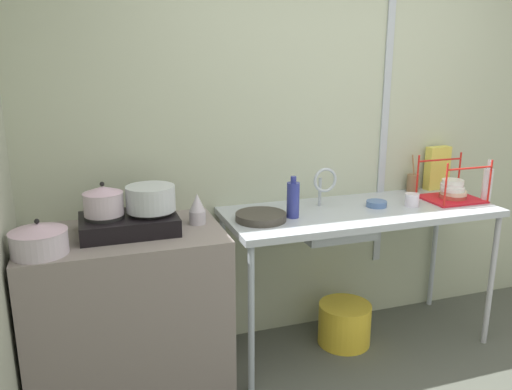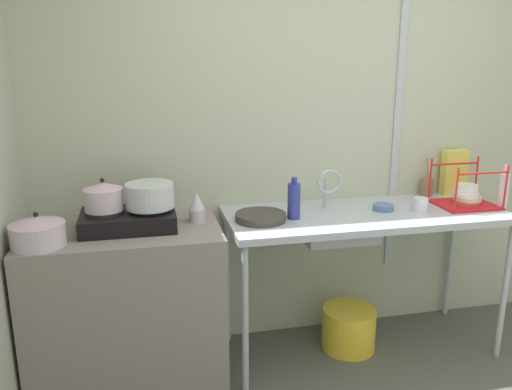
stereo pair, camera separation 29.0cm
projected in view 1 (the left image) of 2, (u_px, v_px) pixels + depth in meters
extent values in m
cube|color=#B3BCA1|center=(320.00, 128.00, 3.34)|extent=(4.49, 0.10, 2.72)
cube|color=#B0BAC4|center=(386.00, 105.00, 3.39)|extent=(0.05, 0.01, 2.18)
cube|color=gray|center=(128.00, 311.00, 2.82)|extent=(1.04, 0.65, 0.91)
cube|color=#B0BAC4|center=(361.00, 212.00, 3.15)|extent=(1.68, 0.65, 0.04)
cylinder|color=#A9B5C5|center=(251.00, 321.00, 2.76)|extent=(0.04, 0.04, 0.87)
cylinder|color=#B2B3BE|center=(491.00, 281.00, 3.26)|extent=(0.04, 0.04, 0.87)
cylinder|color=#B2BDC8|center=(223.00, 279.00, 3.28)|extent=(0.04, 0.04, 0.87)
cylinder|color=#ACB6C3|center=(434.00, 250.00, 3.78)|extent=(0.04, 0.04, 0.87)
cube|color=black|center=(129.00, 224.00, 2.71)|extent=(0.50, 0.34, 0.09)
cylinder|color=black|center=(105.00, 216.00, 2.65)|extent=(0.20, 0.20, 0.02)
cylinder|color=black|center=(151.00, 212.00, 2.73)|extent=(0.20, 0.20, 0.02)
cylinder|color=silver|center=(104.00, 204.00, 2.64)|extent=(0.20, 0.20, 0.12)
cone|color=silver|center=(102.00, 190.00, 2.62)|extent=(0.20, 0.20, 0.03)
sphere|color=black|center=(102.00, 184.00, 2.61)|extent=(0.02, 0.02, 0.02)
cylinder|color=silver|center=(151.00, 198.00, 2.71)|extent=(0.26, 0.26, 0.13)
cylinder|color=silver|center=(39.00, 243.00, 2.40)|extent=(0.26, 0.26, 0.11)
cone|color=silver|center=(37.00, 227.00, 2.38)|extent=(0.26, 0.26, 0.04)
sphere|color=black|center=(37.00, 221.00, 2.37)|extent=(0.02, 0.02, 0.02)
cylinder|color=silver|center=(198.00, 217.00, 2.86)|extent=(0.09, 0.09, 0.07)
cone|color=silver|center=(197.00, 202.00, 2.84)|extent=(0.09, 0.09, 0.10)
cube|color=#B0BAC4|center=(335.00, 225.00, 3.08)|extent=(0.43, 0.28, 0.15)
cylinder|color=#B0BAC4|center=(320.00, 192.00, 3.19)|extent=(0.02, 0.02, 0.18)
torus|color=#B0BAC4|center=(325.00, 180.00, 3.10)|extent=(0.15, 0.02, 0.15)
cylinder|color=#3B3730|center=(261.00, 217.00, 2.92)|extent=(0.29, 0.29, 0.04)
cylinder|color=red|center=(446.00, 186.00, 3.13)|extent=(0.01, 0.01, 0.28)
cylinder|color=red|center=(490.00, 182.00, 3.23)|extent=(0.01, 0.01, 0.28)
cylinder|color=red|center=(418.00, 176.00, 3.39)|extent=(0.01, 0.01, 0.28)
cylinder|color=red|center=(459.00, 173.00, 3.49)|extent=(0.01, 0.01, 0.28)
cylinder|color=red|center=(470.00, 168.00, 3.15)|extent=(0.33, 0.01, 0.01)
cylinder|color=red|center=(440.00, 160.00, 3.41)|extent=(0.33, 0.01, 0.01)
cube|color=red|center=(451.00, 199.00, 3.34)|extent=(0.35, 0.30, 0.01)
cylinder|color=#B64D3E|center=(453.00, 196.00, 3.34)|extent=(0.17, 0.17, 0.03)
cylinder|color=beige|center=(454.00, 193.00, 3.33)|extent=(0.16, 0.16, 0.03)
cylinder|color=white|center=(452.00, 189.00, 3.32)|extent=(0.15, 0.15, 0.03)
cylinder|color=white|center=(452.00, 185.00, 3.32)|extent=(0.14, 0.14, 0.03)
cylinder|color=white|center=(453.00, 182.00, 3.31)|extent=(0.14, 0.14, 0.03)
cylinder|color=silver|center=(412.00, 200.00, 3.20)|extent=(0.09, 0.09, 0.08)
cylinder|color=#4F6FA9|center=(376.00, 204.00, 3.19)|extent=(0.13, 0.13, 0.04)
cylinder|color=navy|center=(293.00, 200.00, 2.95)|extent=(0.07, 0.07, 0.21)
cylinder|color=navy|center=(293.00, 180.00, 2.92)|extent=(0.03, 0.03, 0.04)
cylinder|color=white|center=(487.00, 185.00, 3.29)|extent=(0.06, 0.06, 0.21)
cylinder|color=white|center=(490.00, 164.00, 3.26)|extent=(0.03, 0.03, 0.06)
cube|color=#E5D854|center=(437.00, 168.00, 3.59)|extent=(0.18, 0.08, 0.30)
cylinder|color=#8C6A49|center=(413.00, 183.00, 3.54)|extent=(0.08, 0.08, 0.12)
cylinder|color=olive|center=(414.00, 171.00, 3.52)|extent=(0.02, 0.08, 0.21)
cylinder|color=yellow|center=(344.00, 324.00, 3.33)|extent=(0.34, 0.34, 0.27)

